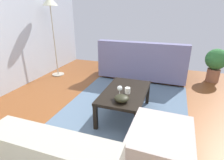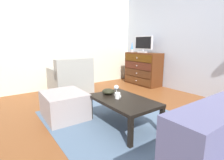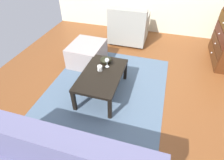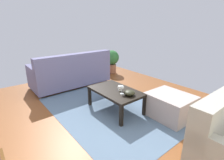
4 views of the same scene
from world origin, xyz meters
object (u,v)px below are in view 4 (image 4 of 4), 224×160
(ottoman, at_px, (170,106))
(potted_plant, at_px, (112,59))
(couch_large, at_px, (72,73))
(bowl_decorative, at_px, (129,93))
(wine_glass, at_px, (122,87))
(coffee_table, at_px, (116,92))
(mug, at_px, (120,88))

(ottoman, distance_m, potted_plant, 2.85)
(couch_large, height_order, ottoman, couch_large)
(bowl_decorative, bearing_deg, ottoman, -129.64)
(couch_large, distance_m, potted_plant, 1.54)
(bowl_decorative, xyz_separation_m, couch_large, (1.98, 0.08, -0.10))
(wine_glass, bearing_deg, ottoman, -133.36)
(coffee_table, height_order, potted_plant, potted_plant)
(wine_glass, height_order, couch_large, couch_large)
(mug, bearing_deg, bowl_decorative, 176.75)
(couch_large, xyz_separation_m, ottoman, (-2.43, -0.61, -0.13))
(bowl_decorative, bearing_deg, coffee_table, 6.54)
(coffee_table, bearing_deg, wine_glass, 172.36)
(ottoman, bearing_deg, wine_glass, 46.64)
(wine_glass, relative_size, potted_plant, 0.22)
(wine_glass, xyz_separation_m, bowl_decorative, (-0.12, -0.06, -0.07))
(wine_glass, distance_m, bowl_decorative, 0.15)
(coffee_table, xyz_separation_m, bowl_decorative, (-0.31, -0.04, 0.09))
(wine_glass, xyz_separation_m, mug, (0.13, -0.08, -0.07))
(wine_glass, distance_m, ottoman, 0.88)
(bowl_decorative, height_order, potted_plant, potted_plant)
(couch_large, relative_size, ottoman, 2.69)
(wine_glass, bearing_deg, bowl_decorative, -152.80)
(bowl_decorative, distance_m, ottoman, 0.73)
(wine_glass, relative_size, bowl_decorative, 0.84)
(mug, relative_size, bowl_decorative, 0.61)
(mug, height_order, potted_plant, potted_plant)
(bowl_decorative, bearing_deg, mug, -3.25)
(wine_glass, bearing_deg, potted_plant, -35.12)
(coffee_table, xyz_separation_m, wine_glass, (-0.19, 0.03, 0.16))
(coffee_table, distance_m, wine_glass, 0.25)
(bowl_decorative, bearing_deg, potted_plant, -32.55)
(couch_large, height_order, potted_plant, couch_large)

